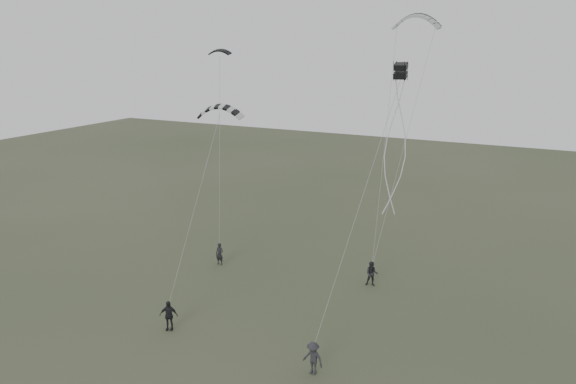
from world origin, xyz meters
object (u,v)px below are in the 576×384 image
at_px(flyer_right, 372,274).
at_px(flyer_center, 169,315).
at_px(flyer_left, 220,254).
at_px(kite_pale_large, 417,16).
at_px(flyer_far, 313,358).
at_px(kite_box, 401,71).
at_px(kite_dark_small, 220,50).
at_px(kite_striped, 220,106).

height_order(flyer_right, flyer_center, flyer_center).
distance_m(flyer_left, kite_pale_large, 22.44).
height_order(flyer_far, kite_box, kite_box).
height_order(kite_dark_small, kite_box, kite_dark_small).
bearing_deg(kite_box, kite_pale_large, 95.09).
bearing_deg(kite_pale_large, flyer_center, -117.08).
xyz_separation_m(flyer_left, flyer_center, (2.81, -9.67, 0.06)).
bearing_deg(kite_striped, flyer_left, 126.54).
xyz_separation_m(flyer_far, kite_pale_large, (-0.30, 18.21, 17.18)).
xyz_separation_m(kite_striped, kite_box, (13.43, -3.64, 2.84)).
bearing_deg(flyer_left, flyer_far, -42.94).
distance_m(flyer_left, kite_striped, 11.23).
xyz_separation_m(flyer_center, kite_striped, (-1.88, 8.92, 11.11)).
bearing_deg(kite_dark_small, kite_striped, -64.67).
height_order(kite_pale_large, kite_striped, kite_pale_large).
bearing_deg(kite_dark_small, flyer_far, -50.74).
bearing_deg(flyer_right, kite_pale_large, 72.73).
xyz_separation_m(flyer_far, kite_striped, (-11.23, 9.32, 11.13)).
distance_m(flyer_left, kite_dark_small, 15.24).
relative_size(flyer_right, flyer_center, 0.96).
relative_size(flyer_left, kite_box, 2.34).
height_order(flyer_left, flyer_right, flyer_right).
height_order(flyer_right, kite_striped, kite_striped).
bearing_deg(flyer_left, kite_striped, -42.14).
distance_m(flyer_left, kite_box, 20.53).
distance_m(flyer_center, kite_striped, 14.37).
bearing_deg(flyer_left, kite_pale_large, 31.15).
relative_size(flyer_right, kite_dark_small, 1.01).
height_order(kite_dark_small, kite_striped, kite_dark_small).
xyz_separation_m(flyer_right, kite_dark_small, (-12.99, 1.73, 14.80)).
height_order(flyer_center, flyer_far, flyer_center).
distance_m(kite_dark_small, kite_box, 17.64).
height_order(flyer_left, kite_dark_small, kite_dark_small).
relative_size(kite_pale_large, kite_box, 4.76).
bearing_deg(kite_striped, flyer_far, -54.32).
relative_size(flyer_center, kite_striped, 0.57).
distance_m(kite_striped, kite_box, 14.20).
relative_size(flyer_center, flyer_far, 1.02).
bearing_deg(flyer_far, flyer_right, 103.97).
xyz_separation_m(flyer_right, flyer_center, (-8.64, -11.16, 0.03)).
distance_m(flyer_right, flyer_center, 14.11).
height_order(flyer_far, kite_dark_small, kite_dark_small).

